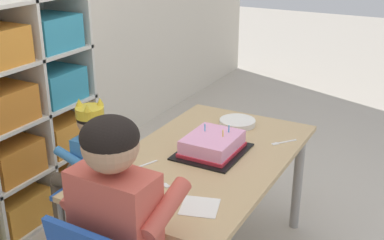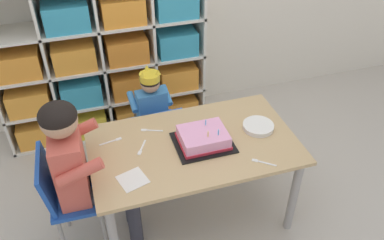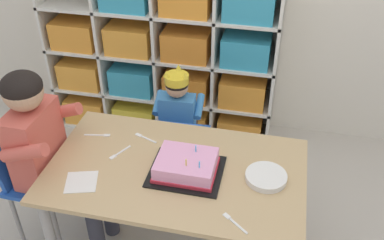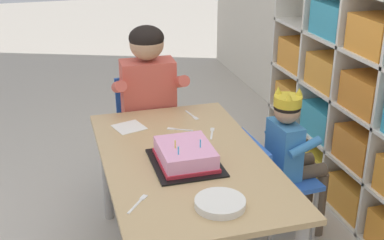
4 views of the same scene
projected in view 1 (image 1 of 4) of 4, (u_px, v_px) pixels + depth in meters
The scene contains 11 objects.
activity_table at pixel (204, 172), 2.32m from camera, with size 1.24×0.73×0.62m.
classroom_chair_blue at pixel (105, 188), 2.50m from camera, with size 0.39×0.35×0.60m.
child_with_crown at pixel (86, 158), 2.48m from camera, with size 0.30×0.31×0.85m.
adult_helper_seated at pixel (127, 217), 1.73m from camera, with size 0.44×0.41×1.07m.
birthday_cake_on_tray at pixel (212, 145), 2.32m from camera, with size 0.34×0.29×0.12m.
paper_plate_stack at pixel (237, 122), 2.65m from camera, with size 0.19×0.19×0.03m, color white.
paper_napkin_square at pixel (200, 207), 1.88m from camera, with size 0.14×0.14×0.00m, color white.
fork_near_cake_tray at pixel (161, 182), 2.06m from camera, with size 0.08×0.12×0.00m.
fork_by_napkin at pixel (116, 191), 1.99m from camera, with size 0.14×0.04×0.00m.
fork_beside_plate_stack at pixel (283, 142), 2.43m from camera, with size 0.12×0.10×0.00m.
fork_scattered_mid_table at pixel (143, 166), 2.20m from camera, with size 0.13×0.06×0.00m.
Camera 1 is at (-1.84, -0.94, 1.63)m, focal length 45.78 mm.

